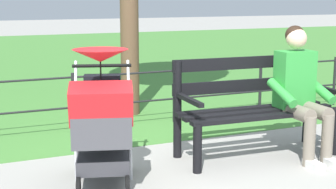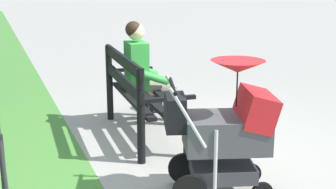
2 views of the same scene
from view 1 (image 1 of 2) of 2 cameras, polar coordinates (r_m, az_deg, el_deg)
ground_plane at (r=4.73m, az=1.78°, el=-8.23°), size 60.00×60.00×0.00m
grass_lawn at (r=13.06m, az=-15.05°, el=3.82°), size 40.00×16.00×0.01m
park_bench at (r=5.07m, az=9.66°, el=-0.87°), size 1.62×0.68×0.96m
person_on_bench at (r=5.09m, az=14.66°, el=0.69°), size 0.55×0.74×1.28m
stroller at (r=4.16m, az=-7.41°, el=-2.47°), size 0.73×0.98×1.15m
park_fence at (r=6.24m, az=-0.37°, el=0.56°), size 8.87×0.04×0.70m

